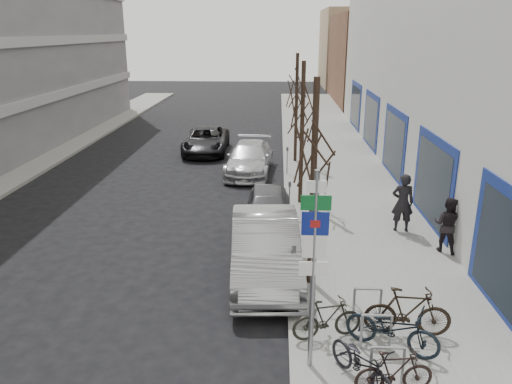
# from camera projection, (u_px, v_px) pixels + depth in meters

# --- Properties ---
(ground) EXTENTS (120.00, 120.00, 0.00)m
(ground) POSITION_uv_depth(u_px,v_px,m) (191.00, 368.00, 10.13)
(ground) COLOR black
(ground) RESTS_ON ground
(sidewalk_east) EXTENTS (5.00, 70.00, 0.15)m
(sidewalk_east) POSITION_uv_depth(u_px,v_px,m) (349.00, 204.00, 19.42)
(sidewalk_east) COLOR slate
(sidewalk_east) RESTS_ON ground
(brick_building_far) EXTENTS (12.00, 14.00, 8.00)m
(brick_building_far) POSITION_uv_depth(u_px,v_px,m) (400.00, 59.00, 46.35)
(brick_building_far) COLOR brown
(brick_building_far) RESTS_ON ground
(tan_building_far) EXTENTS (13.00, 12.00, 9.00)m
(tan_building_far) POSITION_uv_depth(u_px,v_px,m) (376.00, 48.00, 60.43)
(tan_building_far) COLOR #937A5B
(tan_building_far) RESTS_ON ground
(highway_sign_pole) EXTENTS (0.55, 0.10, 4.20)m
(highway_sign_pole) POSITION_uv_depth(u_px,v_px,m) (314.00, 260.00, 9.26)
(highway_sign_pole) COLOR gray
(highway_sign_pole) RESTS_ON ground
(bike_rack) EXTENTS (0.66, 2.26, 0.83)m
(bike_rack) POSITION_uv_depth(u_px,v_px,m) (376.00, 328.00, 10.34)
(bike_rack) COLOR gray
(bike_rack) RESTS_ON sidewalk_east
(tree_near) EXTENTS (1.80, 1.80, 5.50)m
(tree_near) POSITION_uv_depth(u_px,v_px,m) (315.00, 135.00, 12.08)
(tree_near) COLOR black
(tree_near) RESTS_ON ground
(tree_mid) EXTENTS (1.80, 1.80, 5.50)m
(tree_mid) POSITION_uv_depth(u_px,v_px,m) (303.00, 100.00, 18.26)
(tree_mid) COLOR black
(tree_mid) RESTS_ON ground
(tree_far) EXTENTS (1.80, 1.80, 5.50)m
(tree_far) POSITION_uv_depth(u_px,v_px,m) (297.00, 82.00, 24.43)
(tree_far) COLOR black
(tree_far) RESTS_ON ground
(meter_front) EXTENTS (0.10, 0.08, 1.27)m
(meter_front) POSITION_uv_depth(u_px,v_px,m) (294.00, 263.00, 12.61)
(meter_front) COLOR gray
(meter_front) RESTS_ON sidewalk_east
(meter_mid) EXTENTS (0.10, 0.08, 1.27)m
(meter_mid) POSITION_uv_depth(u_px,v_px,m) (290.00, 195.00, 17.83)
(meter_mid) COLOR gray
(meter_mid) RESTS_ON sidewalk_east
(meter_back) EXTENTS (0.10, 0.08, 1.27)m
(meter_back) POSITION_uv_depth(u_px,v_px,m) (287.00, 158.00, 23.06)
(meter_back) COLOR gray
(meter_back) RESTS_ON sidewalk_east
(bike_near_left) EXTENTS (1.38, 1.76, 1.07)m
(bike_near_left) POSITION_uv_depth(u_px,v_px,m) (363.00, 360.00, 9.29)
(bike_near_left) COLOR black
(bike_near_left) RESTS_ON sidewalk_east
(bike_near_right) EXTENTS (1.54, 0.64, 0.91)m
(bike_near_right) POSITION_uv_depth(u_px,v_px,m) (394.00, 372.00, 9.09)
(bike_near_right) COLOR black
(bike_near_right) RESTS_ON sidewalk_east
(bike_mid_curb) EXTENTS (2.03, 1.40, 1.20)m
(bike_mid_curb) POSITION_uv_depth(u_px,v_px,m) (393.00, 324.00, 10.29)
(bike_mid_curb) COLOR black
(bike_mid_curb) RESTS_ON sidewalk_east
(bike_mid_inner) EXTENTS (1.65, 0.87, 0.96)m
(bike_mid_inner) POSITION_uv_depth(u_px,v_px,m) (327.00, 318.00, 10.72)
(bike_mid_inner) COLOR black
(bike_mid_inner) RESTS_ON sidewalk_east
(bike_far_inner) EXTENTS (1.93, 0.70, 1.15)m
(bike_far_inner) POSITION_uv_depth(u_px,v_px,m) (408.00, 311.00, 10.81)
(bike_far_inner) COLOR black
(bike_far_inner) RESTS_ON sidewalk_east
(parked_car_front) EXTENTS (2.13, 5.27, 1.70)m
(parked_car_front) POSITION_uv_depth(u_px,v_px,m) (265.00, 247.00, 13.69)
(parked_car_front) COLOR #98989C
(parked_car_front) RESTS_ON ground
(parked_car_mid) EXTENTS (1.61, 3.94, 1.34)m
(parked_car_mid) POSITION_uv_depth(u_px,v_px,m) (268.00, 208.00, 17.29)
(parked_car_mid) COLOR #515156
(parked_car_mid) RESTS_ON ground
(parked_car_back) EXTENTS (2.28, 5.08, 1.45)m
(parked_car_back) POSITION_uv_depth(u_px,v_px,m) (249.00, 158.00, 23.76)
(parked_car_back) COLOR #B4B4B9
(parked_car_back) RESTS_ON ground
(lane_car) EXTENTS (2.44, 5.07, 1.39)m
(lane_car) POSITION_uv_depth(u_px,v_px,m) (206.00, 140.00, 27.80)
(lane_car) COLOR black
(lane_car) RESTS_ON ground
(pedestrian_near) EXTENTS (0.75, 0.52, 1.97)m
(pedestrian_near) POSITION_uv_depth(u_px,v_px,m) (403.00, 203.00, 16.39)
(pedestrian_near) COLOR black
(pedestrian_near) RESTS_ON sidewalk_east
(pedestrian_far) EXTENTS (0.77, 0.72, 1.74)m
(pedestrian_far) POSITION_uv_depth(u_px,v_px,m) (447.00, 224.00, 14.88)
(pedestrian_far) COLOR black
(pedestrian_far) RESTS_ON sidewalk_east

